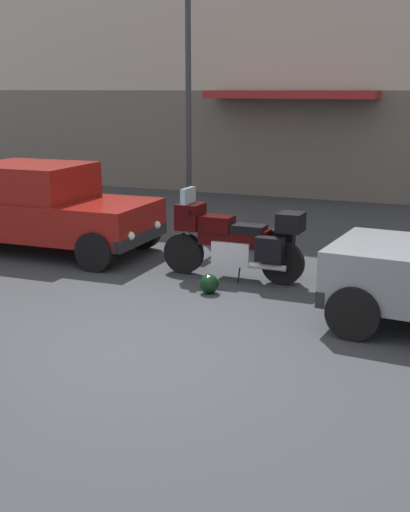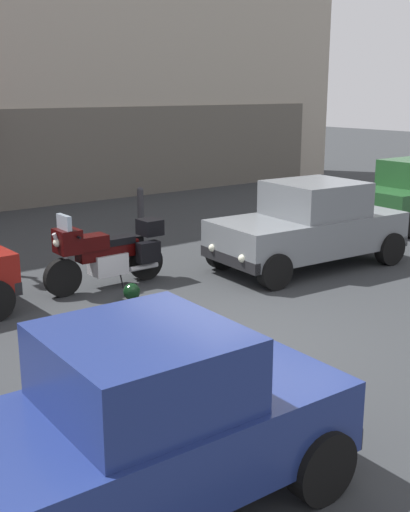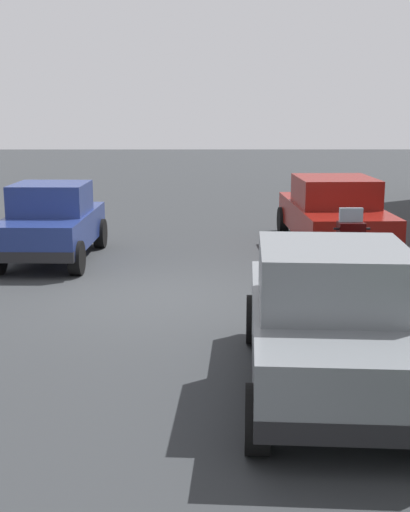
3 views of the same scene
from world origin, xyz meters
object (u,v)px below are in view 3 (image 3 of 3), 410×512
object	(u,v)px
motorcycle	(359,260)
car_sedan_far	(334,213)
car_compact_side	(52,222)
car_hatchback_near	(329,320)
helmet	(305,288)

from	to	relation	value
motorcycle	car_sedan_far	distance (m)	4.02
motorcycle	car_sedan_far	xyz separation A→B (m)	(-4.00, 0.34, 0.16)
motorcycle	car_compact_side	xyz separation A→B (m)	(-2.80, -5.57, 0.15)
motorcycle	car_compact_side	world-z (taller)	car_compact_side
car_hatchback_near	helmet	bearing A→B (deg)	-1.00
helmet	car_compact_side	xyz separation A→B (m)	(-2.74, -4.71, 0.63)
car_compact_side	motorcycle	bearing A→B (deg)	-115.17
motorcycle	car_hatchback_near	size ratio (longest dim) A/B	0.57
car_sedan_far	car_hatchback_near	bearing A→B (deg)	-12.73
motorcycle	helmet	distance (m)	0.98
car_hatchback_near	car_compact_side	size ratio (longest dim) A/B	1.13
car_hatchback_near	car_sedan_far	bearing A→B (deg)	-7.24
motorcycle	car_hatchback_near	xyz separation A→B (m)	(3.72, -1.18, 0.19)
car_hatchback_near	car_sedan_far	world-z (taller)	car_hatchback_near
helmet	car_sedan_far	distance (m)	4.17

